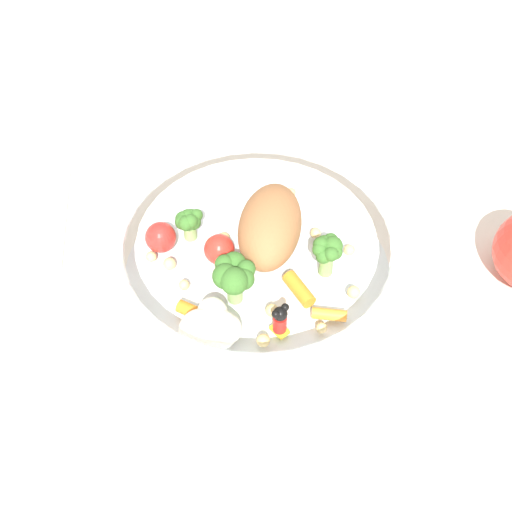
% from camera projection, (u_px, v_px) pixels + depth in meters
% --- Properties ---
extents(ground_plane, '(2.40, 2.40, 0.00)m').
position_uv_depth(ground_plane, '(262.00, 285.00, 0.67)').
color(ground_plane, silver).
extents(food_container, '(0.25, 0.25, 0.06)m').
position_uv_depth(food_container, '(252.00, 258.00, 0.65)').
color(food_container, white).
rests_on(food_container, ground_plane).
extents(folded_napkin, '(0.16, 0.16, 0.01)m').
position_uv_depth(folded_napkin, '(1.00, 223.00, 0.71)').
color(folded_napkin, silver).
rests_on(folded_napkin, ground_plane).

